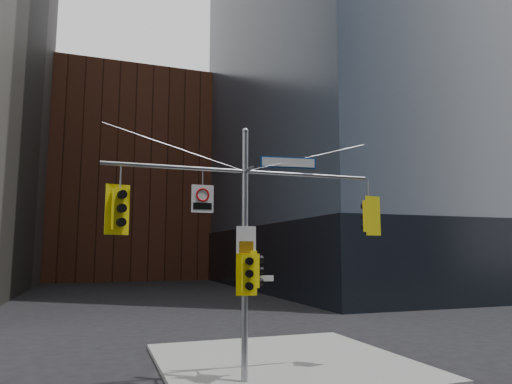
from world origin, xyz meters
TOP-DOWN VIEW (x-y plane):
  - sidewalk_corner at (2.00, 4.00)m, footprint 8.00×8.00m
  - podium_ne at (28.00, 32.00)m, footprint 36.40×36.40m
  - brick_midrise at (0.00, 58.00)m, footprint 26.00×20.00m
  - signal_assembly at (0.00, 1.99)m, footprint 8.00×0.80m
  - traffic_light_west_arm at (-3.47, 2.01)m, footprint 0.63×0.59m
  - traffic_light_east_arm at (4.14, 1.99)m, footprint 0.58×0.53m
  - traffic_light_pole_side at (0.32, 2.00)m, footprint 0.37×0.31m
  - traffic_light_pole_front at (0.00, 1.73)m, footprint 0.60×0.50m
  - street_sign_blade at (1.37, 2.00)m, footprint 1.73×0.27m
  - regulatory_sign_arm at (-1.25, 1.97)m, footprint 0.62×0.07m
  - regulatory_sign_pole at (0.00, 1.88)m, footprint 0.58×0.06m
  - street_blade_ew at (0.45, 2.00)m, footprint 0.84×0.04m
  - street_blade_ns at (0.00, 2.45)m, footprint 0.05×0.67m

SIDE VIEW (x-z plane):
  - sidewalk_corner at x=2.00m, z-range 0.00..0.15m
  - street_blade_ns at x=0.00m, z-range 2.82..2.95m
  - street_blade_ew at x=0.45m, z-range 2.84..3.01m
  - podium_ne at x=28.00m, z-range 0.00..6.00m
  - traffic_light_pole_front at x=0.00m, z-range 2.47..3.71m
  - traffic_light_pole_side at x=0.32m, z-range 2.67..3.63m
  - regulatory_sign_pole at x=0.00m, z-range 3.62..4.38m
  - signal_assembly at x=0.00m, z-range 0.77..8.07m
  - traffic_light_east_arm at x=4.14m, z-range 4.18..5.42m
  - traffic_light_west_arm at x=-3.47m, z-range 4.13..5.47m
  - regulatory_sign_arm at x=-1.25m, z-range 4.79..5.56m
  - street_sign_blade at x=1.37m, z-range 6.18..6.52m
  - brick_midrise at x=0.00m, z-range 0.00..28.00m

